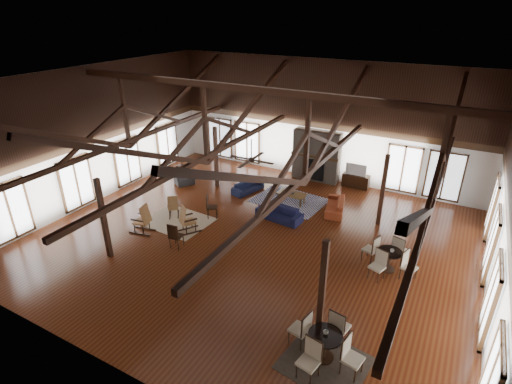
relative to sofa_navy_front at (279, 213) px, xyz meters
The scene contains 31 objects.
floor 1.92m from the sofa_navy_front, 96.55° to the right, with size 16.00×16.00×0.00m, color #572912.
ceiling 6.02m from the sofa_navy_front, 96.55° to the right, with size 16.00×14.00×0.02m, color black.
wall_back 5.79m from the sofa_navy_front, 92.42° to the left, with size 16.00×0.02×6.00m, color silver.
wall_front 9.29m from the sofa_navy_front, 91.40° to the right, with size 16.00×0.02×6.00m, color silver.
wall_left 8.86m from the sofa_navy_front, 167.07° to the right, with size 0.02×14.00×6.00m, color silver.
wall_right 8.46m from the sofa_navy_front, 13.62° to the right, with size 0.02×14.00×6.00m, color silver.
roof_truss 4.20m from the sofa_navy_front, 96.55° to the right, with size 15.60×14.07×3.14m.
post_grid 2.27m from the sofa_navy_front, 96.55° to the right, with size 8.16×7.16×3.05m.
fireplace 4.89m from the sofa_navy_front, 92.59° to the left, with size 2.50×0.69×2.60m.
ceiling_fan 4.50m from the sofa_navy_front, 84.39° to the right, with size 1.60×1.60×0.75m.
sofa_navy_front is the anchor object (origin of this frame).
sofa_navy_left 3.11m from the sofa_navy_front, 144.99° to the left, with size 0.65×1.66×0.48m, color black.
sofa_orange 2.61m from the sofa_navy_front, 45.52° to the left, with size 0.73×1.87×0.55m, color maroon.
coffee_table 1.67m from the sofa_navy_front, 96.11° to the left, with size 1.31×0.69×0.49m.
vase 1.65m from the sofa_navy_front, 93.96° to the left, with size 0.18×0.18×0.19m, color #B2B2B2.
armchair 6.00m from the sofa_navy_front, 169.52° to the left, with size 0.95×0.83×0.62m, color #2F2F31.
side_table_lamp 6.89m from the sofa_navy_front, 163.98° to the left, with size 0.44×0.44×1.13m.
rocking_chair_a 4.53m from the sofa_navy_front, 155.12° to the right, with size 0.77×0.85×0.98m.
rocking_chair_b 3.91m from the sofa_navy_front, 135.79° to the right, with size 0.88×1.01×1.16m.
rocking_chair_c 5.54m from the sofa_navy_front, 140.36° to the right, with size 1.02×0.67×1.21m.
side_chair_a 2.97m from the sofa_navy_front, 155.09° to the right, with size 0.60×0.60×1.05m.
side_chair_b 4.58m from the sofa_navy_front, 122.22° to the right, with size 0.48×0.48×1.04m.
cafe_table_near 7.37m from the sofa_navy_front, 55.45° to the right, with size 2.09×2.09×1.07m.
cafe_table_far 5.01m from the sofa_navy_front, 16.36° to the right, with size 1.98×1.98×1.01m.
cup_near 7.35m from the sofa_navy_front, 55.36° to the right, with size 0.12×0.12×0.10m, color #B2B2B2.
cup_far 5.10m from the sofa_navy_front, 16.27° to the right, with size 0.13×0.13×0.10m, color #B2B2B2.
tv_console 5.22m from the sofa_navy_front, 68.68° to the left, with size 1.30×0.49×0.65m, color black.
television 5.25m from the sofa_navy_front, 68.93° to the left, with size 1.01×0.13×0.58m, color #B2B2B2.
rug_tan 4.31m from the sofa_navy_front, 149.21° to the right, with size 2.68×2.11×0.01m, color tan.
rug_navy 1.90m from the sofa_navy_front, 100.71° to the left, with size 3.15×2.36×0.01m, color #191946.
rug_dark 7.56m from the sofa_navy_front, 55.61° to the right, with size 2.04×1.85×0.01m, color black.
Camera 1 is at (6.46, -11.62, 8.27)m, focal length 28.00 mm.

